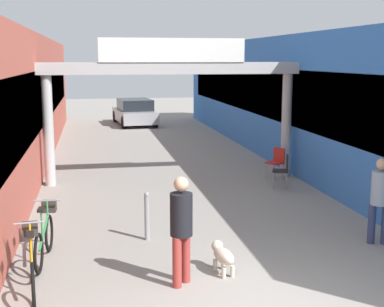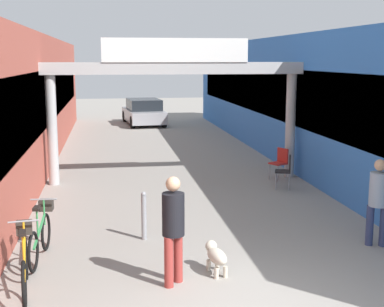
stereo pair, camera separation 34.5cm
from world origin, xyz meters
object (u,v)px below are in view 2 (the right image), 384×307
Objects in this scene: pedestrian_with_dog at (173,224)px; dog_on_leash at (216,255)px; bicycle_green_second at (41,234)px; bollard_post_metal at (144,215)px; bicycle_orange_nearest at (25,261)px; pedestrian_companion at (378,197)px; parked_car_silver at (144,112)px; cafe_chair_red_farther at (280,161)px; cafe_chair_black_nearer at (286,169)px.

pedestrian_with_dog is 2.51× the size of dog_on_leash.
bollard_post_metal is (1.82, 0.68, 0.04)m from bicycle_green_second.
bicycle_orange_nearest reaches higher than bollard_post_metal.
pedestrian_companion is at bearing 8.89° from bicycle_orange_nearest.
dog_on_leash is 0.16× the size of parked_car_silver.
bicycle_orange_nearest is (-6.11, -0.96, -0.49)m from pedestrian_companion.
bicycle_orange_nearest reaches higher than dog_on_leash.
pedestrian_companion is at bearing -89.77° from cafe_chair_red_farther.
bicycle_green_second is (-2.12, 1.45, -0.53)m from pedestrian_with_dog.
cafe_chair_black_nearer is at bearing 40.81° from bollard_post_metal.
bicycle_green_second is at bearing -99.20° from parked_car_silver.
bicycle_green_second reaches higher than cafe_chair_black_nearer.
bollard_post_metal is (-4.20, 1.01, -0.45)m from pedestrian_companion.
bicycle_orange_nearest is (-2.94, -0.16, 0.14)m from dog_on_leash.
parked_car_silver is (3.03, 18.71, 0.21)m from bicycle_green_second.
dog_on_leash is 0.76× the size of cafe_chair_black_nearer.
bollard_post_metal is at bearing 119.70° from dog_on_leash.
pedestrian_with_dog reaches higher than cafe_chair_black_nearer.
pedestrian_with_dog is 1.00× the size of bicycle_orange_nearest.
pedestrian_with_dog reaches higher than parked_car_silver.
pedestrian_companion is at bearing 14.02° from dog_on_leash.
parked_car_silver is (0.90, 20.16, -0.32)m from pedestrian_with_dog.
bollard_post_metal is (-1.03, 1.80, 0.18)m from dog_on_leash.
bicycle_orange_nearest is at bearing -98.86° from parked_car_silver.
pedestrian_companion is 19.27m from parked_car_silver.
pedestrian_companion reaches higher than cafe_chair_red_farther.
parked_car_silver is at bearing 89.48° from dog_on_leash.
bicycle_green_second reaches higher than dog_on_leash.
cafe_chair_black_nearer is 0.21× the size of parked_car_silver.
bollard_post_metal is 1.05× the size of cafe_chair_black_nearer.
pedestrian_companion is 1.82× the size of cafe_chair_red_farther.
pedestrian_with_dog is at bearing -92.57° from parked_car_silver.
parked_car_silver reaches higher than bicycle_orange_nearest.
dog_on_leash is at bearing -116.40° from cafe_chair_red_farther.
pedestrian_with_dog reaches higher than bicycle_orange_nearest.
bicycle_orange_nearest is 7.98m from cafe_chair_black_nearer.
dog_on_leash is (0.72, 0.33, -0.67)m from pedestrian_with_dog.
pedestrian_with_dog is 0.41× the size of parked_car_silver.
bicycle_orange_nearest is 0.41× the size of parked_car_silver.
pedestrian_companion reaches higher than dog_on_leash.
parked_car_silver is (1.21, 18.03, 0.17)m from bollard_post_metal.
pedestrian_companion is 1.73× the size of bollard_post_metal.
cafe_chair_red_farther is at bearing 59.88° from pedestrian_with_dog.
parked_car_silver is at bearing 80.80° from bicycle_green_second.
pedestrian_with_dog is 1.04× the size of pedestrian_companion.
bicycle_orange_nearest is 1.89× the size of cafe_chair_black_nearer.
pedestrian_with_dog reaches higher than cafe_chair_red_farther.
dog_on_leash is 3.06m from bicycle_green_second.
parked_car_silver is (3.12, 19.99, 0.21)m from bicycle_orange_nearest.
cafe_chair_black_nearer is at bearing 56.61° from pedestrian_with_dog.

